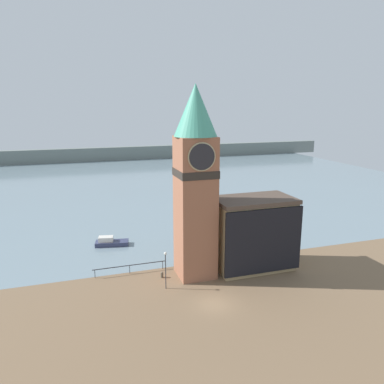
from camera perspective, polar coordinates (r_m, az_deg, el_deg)
ground_plane at (r=41.42m, az=3.42°, el=-16.62°), size 160.00×160.00×0.00m
water at (r=106.65m, az=-10.41°, el=1.80°), size 160.00×120.00×0.00m
far_shoreline at (r=145.55m, az=-12.59°, el=5.68°), size 180.00×3.00×5.00m
pier_railing at (r=48.13m, az=-9.50°, el=-11.10°), size 9.05×0.08×1.09m
clock_tower at (r=43.73m, az=0.53°, el=2.09°), size 4.97×4.97×22.92m
pier_building at (r=48.37m, az=9.35°, el=-6.24°), size 10.11×6.04×9.25m
boat_near at (r=57.80m, az=-12.33°, el=-7.47°), size 5.10×2.75×1.40m
mooring_bollard_near at (r=46.79m, az=-4.60°, el=-12.41°), size 0.35×0.35×0.74m
mooring_bollard_far at (r=45.33m, az=-0.64°, el=-13.21°), size 0.29×0.29×0.79m
lamp_post at (r=43.09m, az=-4.06°, el=-10.84°), size 0.32×0.32×4.45m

